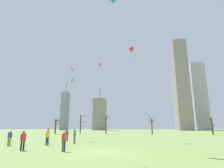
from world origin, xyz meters
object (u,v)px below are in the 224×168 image
bystander_far_off_by_trees (23,139)px  kite_flyer_midfield_left_teal (66,97)px  bare_tree_leftmost (152,125)px  kite_flyer_far_back_red (83,114)px  bare_tree_far_right_edge (106,124)px  bystander_watching_nearby (10,137)px  distant_kite_drifting_right_blue (65,13)px  bystander_strolling_midfield (67,134)px  bare_tree_right_of_center (56,125)px  distant_kite_drifting_left_pink (72,74)px  distant_kite_low_near_trees_purple (102,69)px  bare_tree_center (212,125)px  bare_tree_left_of_center (81,123)px  kite_flyer_midfield_right_green (74,126)px  kite_flyer_foreground_left_white (50,123)px

bystander_far_off_by_trees → kite_flyer_midfield_left_teal: bearing=65.4°
bare_tree_leftmost → kite_flyer_far_back_red: bearing=-103.1°
bystander_far_off_by_trees → bare_tree_far_right_edge: (0.02, 41.08, 2.18)m
kite_flyer_far_back_red → bystander_watching_nearby: size_ratio=9.31×
bystander_watching_nearby → distant_kite_drifting_right_blue: 28.08m
kite_flyer_far_back_red → bystander_strolling_midfield: size_ratio=9.31×
kite_flyer_far_back_red → distant_kite_drifting_right_blue: (-9.36, 15.29, 22.20)m
bare_tree_far_right_edge → bare_tree_right_of_center: bearing=-170.7°
distant_kite_drifting_left_pink → distant_kite_low_near_trees_purple: distant_kite_low_near_trees_purple is taller
distant_kite_drifting_right_blue → bare_tree_center: (34.75, 22.65, -22.88)m
kite_flyer_far_back_red → bare_tree_center: bearing=56.2°
bystander_far_off_by_trees → bare_tree_right_of_center: 41.46m
bystander_far_off_by_trees → bare_tree_left_of_center: bearing=101.4°
kite_flyer_midfield_right_green → bare_tree_center: size_ratio=1.88×
bystander_far_off_by_trees → distant_kite_drifting_left_pink: (-4.39, 22.20, 12.54)m
distant_kite_drifting_right_blue → kite_flyer_midfield_left_teal: bearing=-63.1°
kite_flyer_far_back_red → bystander_watching_nearby: 8.91m
distant_kite_drifting_left_pink → bare_tree_far_right_edge: (4.41, 18.88, -10.35)m
distant_kite_low_near_trees_purple → bare_tree_far_right_edge: (-1.67, 16.21, -12.18)m
bystander_far_off_by_trees → distant_kite_drifting_right_blue: (-4.80, 17.36, 24.46)m
bystander_strolling_midfield → distant_kite_drifting_left_pink: distant_kite_drifting_left_pink is taller
kite_flyer_foreground_left_white → bare_tree_leftmost: kite_flyer_foreground_left_white is taller
kite_flyer_far_back_red → bystander_watching_nearby: (-8.48, 1.53, -2.27)m
bare_tree_center → kite_flyer_far_back_red: bearing=-123.8°
bystander_strolling_midfield → bare_tree_right_of_center: bare_tree_right_of_center is taller
kite_flyer_midfield_left_teal → bystander_far_off_by_trees: (-1.90, -4.14, -4.28)m
kite_flyer_far_back_red → kite_flyer_foreground_left_white: (-5.46, 4.26, -0.80)m
distant_kite_drifting_right_blue → bare_tree_center: 47.37m
bare_tree_leftmost → bystander_strolling_midfield: bearing=-115.7°
distant_kite_drifting_left_pink → bare_tree_leftmost: bearing=46.7°
distant_kite_drifting_left_pink → distant_kite_drifting_right_blue: bearing=-94.8°
kite_flyer_foreground_left_white → bystander_watching_nearby: size_ratio=8.53×
bystander_watching_nearby → distant_kite_low_near_trees_purple: distant_kite_low_near_trees_purple is taller
bystander_strolling_midfield → bare_tree_leftmost: 33.29m
distant_kite_drifting_left_pink → kite_flyer_far_back_red: bearing=-66.0°
bystander_far_off_by_trees → bare_tree_center: size_ratio=0.31×
distant_kite_drifting_left_pink → bare_tree_left_of_center: size_ratio=2.50×
kite_flyer_midfield_left_teal → distant_kite_low_near_trees_purple: size_ratio=1.01×
kite_flyer_far_back_red → kite_flyer_midfield_right_green: kite_flyer_far_back_red is taller
bystander_watching_nearby → distant_kite_drifting_left_pink: distant_kite_drifting_left_pink is taller
bystander_far_off_by_trees → distant_kite_low_near_trees_purple: (1.69, 24.87, 14.36)m
bare_tree_center → bare_tree_leftmost: 16.28m
distant_kite_low_near_trees_purple → kite_flyer_foreground_left_white: bearing=-98.0°
bare_tree_center → bare_tree_right_of_center: size_ratio=1.18×
kite_flyer_midfield_right_green → bystander_far_off_by_trees: size_ratio=6.12×
bystander_watching_nearby → bystander_strolling_midfield: size_ratio=1.00×
kite_flyer_midfield_right_green → bare_tree_far_right_edge: (-1.73, 33.39, 1.07)m
bystander_strolling_midfield → bare_tree_far_right_edge: (0.69, 29.57, 2.18)m
bystander_watching_nearby → kite_flyer_foreground_left_white: bearing=42.1°
kite_flyer_midfield_right_green → bystander_far_off_by_trees: bearing=-102.8°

